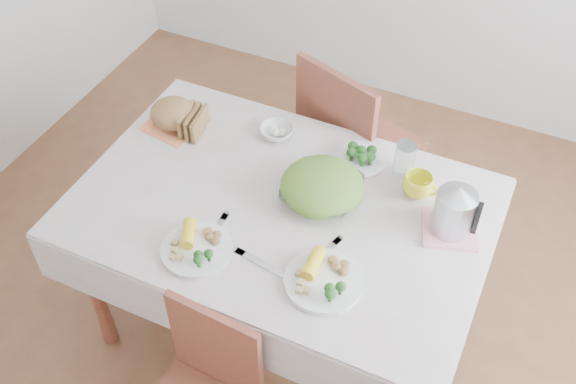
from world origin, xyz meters
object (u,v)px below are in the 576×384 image
at_px(dinner_plate_left, 197,250).
at_px(dinner_plate_right, 324,281).
at_px(chair_far, 360,147).
at_px(yellow_mug, 418,185).
at_px(salad_bowl, 322,192).
at_px(dining_table, 281,270).
at_px(electric_kettle, 455,207).

relative_size(dinner_plate_left, dinner_plate_right, 0.94).
distance_m(chair_far, dinner_plate_right, 1.07).
bearing_deg(yellow_mug, dinner_plate_right, -106.30).
relative_size(chair_far, dinner_plate_left, 3.96).
bearing_deg(chair_far, dinner_plate_left, 98.16).
xyz_separation_m(salad_bowl, dinner_plate_left, (-0.29, -0.41, -0.02)).
distance_m(dining_table, chair_far, 0.75).
bearing_deg(dining_table, dinner_plate_left, -117.38).
xyz_separation_m(dining_table, electric_kettle, (0.59, 0.14, 0.51)).
xyz_separation_m(dinner_plate_left, electric_kettle, (0.75, 0.46, 0.11)).
relative_size(dinner_plate_right, yellow_mug, 2.33).
relative_size(dining_table, chair_far, 1.43).
bearing_deg(salad_bowl, electric_kettle, 5.88).
relative_size(chair_far, yellow_mug, 8.67).
relative_size(chair_far, electric_kettle, 4.95).
bearing_deg(chair_far, salad_bowl, 115.84).
relative_size(dining_table, yellow_mug, 12.40).
bearing_deg(yellow_mug, dinner_plate_left, -135.72).
distance_m(chair_far, salad_bowl, 0.73).
xyz_separation_m(chair_far, salad_bowl, (0.07, -0.65, 0.33)).
bearing_deg(dinner_plate_left, chair_far, 78.26).
bearing_deg(dining_table, yellow_mug, 31.36).
bearing_deg(salad_bowl, yellow_mug, 28.99).
distance_m(salad_bowl, dinner_plate_left, 0.50).
height_order(dinner_plate_left, electric_kettle, electric_kettle).
relative_size(salad_bowl, electric_kettle, 1.45).
height_order(dining_table, electric_kettle, electric_kettle).
bearing_deg(dining_table, dinner_plate_right, -43.01).
bearing_deg(electric_kettle, salad_bowl, -166.86).
height_order(salad_bowl, electric_kettle, electric_kettle).
height_order(chair_far, electric_kettle, electric_kettle).
bearing_deg(yellow_mug, electric_kettle, -37.56).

